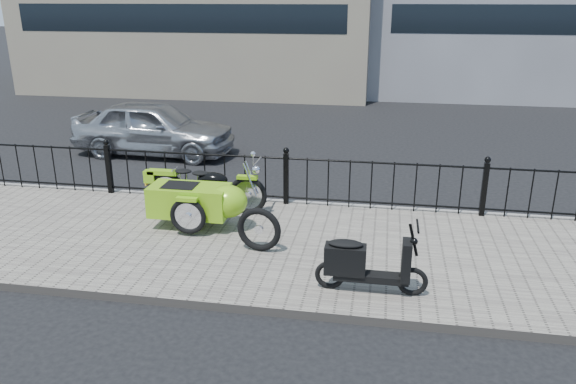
% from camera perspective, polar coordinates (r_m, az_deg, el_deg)
% --- Properties ---
extents(ground, '(120.00, 120.00, 0.00)m').
position_cam_1_polar(ground, '(9.34, -1.60, -4.59)').
color(ground, black).
rests_on(ground, ground).
extents(sidewalk, '(30.00, 3.80, 0.12)m').
position_cam_1_polar(sidewalk, '(8.87, -2.24, -5.52)').
color(sidewalk, '#6C645B').
rests_on(sidewalk, ground).
extents(curb, '(30.00, 0.10, 0.12)m').
position_cam_1_polar(curb, '(10.63, -0.05, -1.19)').
color(curb, gray).
rests_on(curb, ground).
extents(iron_fence, '(14.11, 0.11, 1.08)m').
position_cam_1_polar(iron_fence, '(10.33, -0.19, 1.28)').
color(iron_fence, black).
rests_on(iron_fence, sidewalk).
extents(motorcycle_sidecar, '(2.28, 1.48, 0.98)m').
position_cam_1_polar(motorcycle_sidecar, '(9.48, -8.67, -0.58)').
color(motorcycle_sidecar, black).
rests_on(motorcycle_sidecar, sidewalk).
extents(scooter, '(1.46, 0.43, 0.99)m').
position_cam_1_polar(scooter, '(7.37, 7.67, -7.30)').
color(scooter, black).
rests_on(scooter, sidewalk).
extents(spare_tire, '(0.70, 0.18, 0.69)m').
position_cam_1_polar(spare_tire, '(8.45, -2.96, -3.83)').
color(spare_tire, black).
rests_on(spare_tire, sidewalk).
extents(sedan_car, '(4.04, 1.76, 1.35)m').
position_cam_1_polar(sedan_car, '(14.42, -13.46, 6.36)').
color(sedan_car, '#ACAEB3').
rests_on(sedan_car, ground).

